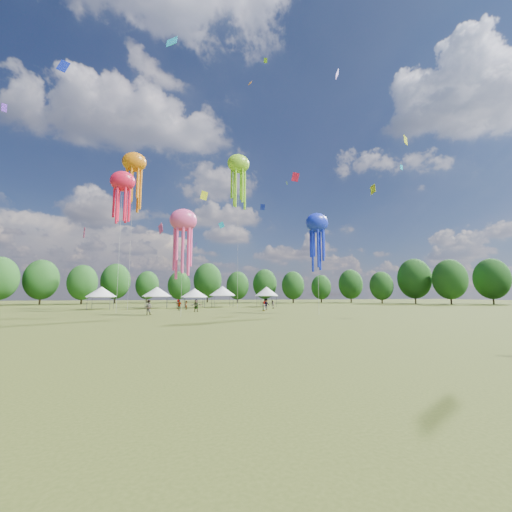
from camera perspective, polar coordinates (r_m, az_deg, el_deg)
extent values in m
plane|color=#384416|center=(14.23, 16.30, -17.30)|extent=(300.00, 300.00, 0.00)
imported|color=gray|center=(45.30, -18.50, -8.62)|extent=(1.11, 0.98, 1.92)
imported|color=gray|center=(62.77, -13.65, -8.29)|extent=(0.72, 0.93, 1.68)
imported|color=gray|center=(61.43, 2.93, -8.57)|extent=(0.86, 0.94, 1.55)
imported|color=gray|center=(56.66, 1.80, -8.53)|extent=(1.25, 0.72, 1.93)
imported|color=gray|center=(56.03, -13.44, -8.48)|extent=(1.07, 0.60, 1.71)
imported|color=gray|center=(51.17, -10.54, -8.62)|extent=(1.80, 0.68, 1.91)
imported|color=gray|center=(58.48, -12.28, -8.51)|extent=(0.54, 0.66, 1.55)
imported|color=gray|center=(52.78, 1.40, -8.87)|extent=(0.74, 0.88, 1.54)
cylinder|color=#47474C|center=(63.82, -27.74, -7.47)|extent=(0.08, 0.08, 2.15)
cylinder|color=#47474C|center=(67.42, -27.03, -7.43)|extent=(0.08, 0.08, 2.15)
cylinder|color=#47474C|center=(63.10, -24.44, -7.66)|extent=(0.08, 0.08, 2.15)
cylinder|color=#47474C|center=(66.74, -23.91, -7.61)|extent=(0.08, 0.08, 2.15)
cube|color=white|center=(65.23, -25.73, -6.56)|extent=(4.09, 4.09, 0.10)
cone|color=white|center=(65.23, -25.69, -5.71)|extent=(5.32, 5.32, 1.84)
cylinder|color=#47474C|center=(64.05, -19.02, -7.86)|extent=(0.08, 0.08, 2.19)
cylinder|color=#47474C|center=(67.94, -18.78, -7.79)|extent=(0.08, 0.08, 2.19)
cylinder|color=#47474C|center=(63.89, -15.50, -7.98)|extent=(0.08, 0.08, 2.19)
cylinder|color=#47474C|center=(67.78, -15.46, -7.90)|extent=(0.08, 0.08, 2.19)
cube|color=white|center=(65.87, -17.16, -6.89)|extent=(4.30, 4.30, 0.10)
cone|color=white|center=(65.87, -17.13, -6.03)|extent=(5.59, 5.59, 1.87)
cylinder|color=#47474C|center=(63.96, -12.45, -8.14)|extent=(0.08, 0.08, 2.03)
cylinder|color=#47474C|center=(67.70, -12.58, -8.05)|extent=(0.08, 0.08, 2.03)
cylinder|color=#47474C|center=(64.22, -9.08, -8.21)|extent=(0.08, 0.08, 2.03)
cylinder|color=#47474C|center=(67.95, -9.39, -8.12)|extent=(0.08, 0.08, 2.03)
cube|color=white|center=(65.91, -10.85, -7.21)|extent=(4.15, 4.15, 0.10)
cone|color=white|center=(65.91, -10.84, -6.41)|extent=(5.39, 5.39, 1.74)
cylinder|color=#47474C|center=(67.56, -7.42, -8.03)|extent=(0.08, 0.08, 2.34)
cylinder|color=#47474C|center=(71.51, -7.83, -7.96)|extent=(0.08, 0.08, 2.34)
cylinder|color=#47474C|center=(68.18, -4.07, -8.06)|extent=(0.08, 0.08, 2.34)
cylinder|color=#47474C|center=(72.09, -4.66, -7.99)|extent=(0.08, 0.08, 2.34)
cube|color=white|center=(69.79, -5.98, -7.01)|extent=(4.38, 4.38, 0.10)
cone|color=white|center=(69.80, -5.97, -6.15)|extent=(5.69, 5.69, 2.00)
cylinder|color=#47474C|center=(68.69, 0.90, -8.08)|extent=(0.08, 0.08, 2.30)
cylinder|color=#47474C|center=(72.04, 0.15, -8.02)|extent=(0.08, 0.08, 2.30)
cylinder|color=#47474C|center=(69.70, 3.68, -8.05)|extent=(0.08, 0.08, 2.30)
cylinder|color=#47474C|center=(73.01, 2.81, -8.00)|extent=(0.08, 0.08, 2.30)
cube|color=white|center=(70.82, 1.88, -7.07)|extent=(3.88, 3.88, 0.10)
cone|color=white|center=(70.83, 1.88, -6.23)|extent=(5.04, 5.04, 1.97)
ellipsoid|color=#F71537|center=(53.34, -22.51, 12.13)|extent=(3.59, 2.51, 3.05)
cylinder|color=beige|center=(51.11, -23.01, 1.71)|extent=(0.03, 0.03, 19.51)
ellipsoid|color=#8CD923|center=(64.39, -3.13, 16.00)|extent=(4.28, 2.99, 3.64)
cylinder|color=beige|center=(60.39, -3.22, 3.83)|extent=(0.03, 0.03, 27.63)
ellipsoid|color=#1629CB|center=(45.53, 10.73, 5.79)|extent=(3.21, 2.25, 2.73)
cylinder|color=beige|center=(44.60, 10.91, -2.07)|extent=(0.03, 0.03, 12.51)
ellipsoid|color=orange|center=(61.17, -20.74, 15.28)|extent=(3.99, 2.79, 3.39)
cylinder|color=beige|center=(57.72, -21.27, 3.58)|extent=(0.03, 0.03, 25.22)
ellipsoid|color=#F04689|center=(41.51, -12.72, 6.21)|extent=(3.35, 2.35, 2.85)
cylinder|color=beige|center=(40.61, -12.94, -2.00)|extent=(0.03, 0.03, 11.90)
cube|color=orange|center=(63.23, -1.07, 28.25)|extent=(0.67, 0.70, 0.76)
cube|color=#D6E317|center=(76.48, -9.17, 10.52)|extent=(1.86, 0.56, 2.22)
cube|color=#8CD923|center=(82.24, 5.46, 12.74)|extent=(0.46, 0.98, 1.01)
cube|color=#1AB8E0|center=(65.49, -6.12, 5.47)|extent=(1.19, 0.79, 1.52)
cube|color=#5E2ABE|center=(78.29, 14.16, 28.75)|extent=(1.41, 1.38, 2.05)
cube|color=orange|center=(86.93, -14.68, 32.73)|extent=(0.54, 1.06, 1.31)
cube|color=#D6E317|center=(57.21, 24.95, 18.10)|extent=(1.10, 0.73, 1.55)
cube|color=#1629CB|center=(48.93, -30.95, 26.87)|extent=(1.53, 0.20, 1.71)
cube|color=#1AB8E0|center=(60.86, -14.68, 32.83)|extent=(1.63, 1.95, 2.46)
cube|color=#F04689|center=(81.93, -16.51, 4.68)|extent=(1.36, 2.19, 2.86)
cube|color=#5E2ABE|center=(54.51, -38.08, 19.97)|extent=(0.48, 1.00, 1.11)
cube|color=#F71537|center=(73.21, 6.98, 13.71)|extent=(1.67, 0.78, 2.10)
cube|color=#D6E317|center=(75.87, 19.98, 11.04)|extent=(0.35, 1.90, 2.25)
cube|color=#8CD923|center=(68.98, 1.69, 31.30)|extent=(0.69, 0.47, 0.83)
cube|color=#1629CB|center=(90.76, 1.19, 8.65)|extent=(1.27, 0.90, 1.60)
cube|color=#1AB8E0|center=(64.35, 24.34, 14.12)|extent=(0.74, 0.32, 0.97)
cube|color=#F04689|center=(77.69, -28.13, 3.67)|extent=(0.84, 1.96, 2.51)
cube|color=#5E2ABE|center=(70.56, -10.67, 1.94)|extent=(0.53, 1.22, 1.40)
cylinder|color=#38281C|center=(103.16, -33.91, -6.20)|extent=(0.44, 0.44, 3.41)
ellipsoid|color=#1D4918|center=(103.23, -33.72, -3.49)|extent=(8.53, 8.53, 10.66)
cylinder|color=#38281C|center=(99.88, -28.50, -6.65)|extent=(0.44, 0.44, 3.07)
ellipsoid|color=#1D4918|center=(99.92, -28.35, -4.13)|extent=(7.66, 7.66, 9.58)
cylinder|color=#38281C|center=(106.65, -23.71, -6.76)|extent=(0.44, 0.44, 3.43)
ellipsoid|color=#1D4918|center=(106.72, -23.58, -4.11)|extent=(8.58, 8.58, 10.73)
cylinder|color=#38281C|center=(111.27, -18.78, -7.08)|extent=(0.44, 0.44, 2.95)
ellipsoid|color=#1D4918|center=(111.31, -18.69, -4.90)|extent=(7.37, 7.37, 9.21)
cylinder|color=#38281C|center=(107.14, -13.51, -7.29)|extent=(0.44, 0.44, 2.89)
ellipsoid|color=#1D4918|center=(107.17, -13.44, -5.07)|extent=(7.23, 7.23, 9.04)
cylinder|color=#38281C|center=(112.18, -8.60, -7.13)|extent=(0.44, 0.44, 3.84)
ellipsoid|color=#1D4918|center=(112.28, -8.55, -4.31)|extent=(9.60, 9.60, 11.99)
cylinder|color=#38281C|center=(102.52, -3.29, -7.51)|extent=(0.44, 0.44, 2.84)
ellipsoid|color=#1D4918|center=(102.55, -3.28, -5.22)|extent=(7.11, 7.11, 8.89)
cylinder|color=#38281C|center=(107.37, 1.57, -7.40)|extent=(0.44, 0.44, 3.16)
ellipsoid|color=#1D4918|center=(107.42, 1.57, -4.97)|extent=(7.91, 7.91, 9.88)
cylinder|color=#38281C|center=(104.42, 6.59, -7.45)|extent=(0.44, 0.44, 2.88)
ellipsoid|color=#1D4918|center=(104.45, 6.56, -5.18)|extent=(7.21, 7.21, 9.01)
cylinder|color=#38281C|center=(110.56, 11.50, -7.39)|extent=(0.44, 0.44, 2.63)
ellipsoid|color=#1D4918|center=(110.58, 11.46, -5.43)|extent=(6.57, 6.57, 8.22)
cylinder|color=#38281C|center=(111.77, 16.48, -7.11)|extent=(0.44, 0.44, 3.13)
ellipsoid|color=#1D4918|center=(111.82, 16.40, -4.81)|extent=(7.81, 7.81, 9.77)
cylinder|color=#38281C|center=(103.55, 21.40, -7.08)|extent=(0.44, 0.44, 2.72)
ellipsoid|color=#1D4918|center=(103.58, 21.31, -4.92)|extent=(6.80, 6.80, 8.50)
cylinder|color=#38281C|center=(107.07, 26.37, -6.53)|extent=(0.44, 0.44, 3.81)
ellipsoid|color=#1D4918|center=(107.17, 26.22, -3.60)|extent=(9.52, 9.52, 11.90)
cylinder|color=#38281C|center=(102.90, 31.25, -6.35)|extent=(0.44, 0.44, 3.51)
ellipsoid|color=#1D4918|center=(102.98, 31.08, -3.54)|extent=(8.78, 8.78, 10.97)
cylinder|color=#38281C|center=(111.46, 36.43, -5.93)|extent=(0.44, 0.44, 3.64)
ellipsoid|color=#1D4918|center=(111.54, 36.24, -3.25)|extent=(9.10, 9.10, 11.37)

